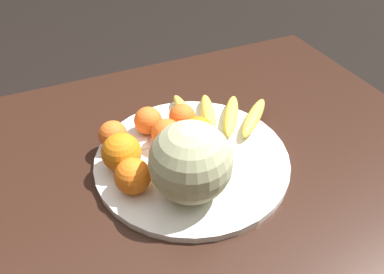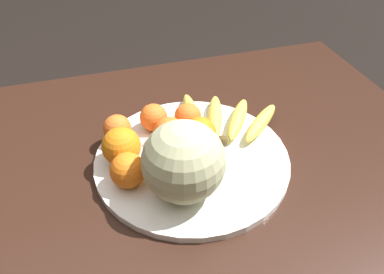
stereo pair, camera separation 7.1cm
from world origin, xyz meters
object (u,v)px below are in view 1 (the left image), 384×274
(orange_front_left, at_px, (148,121))
(orange_back_left, at_px, (198,133))
(orange_side_extra, at_px, (166,134))
(melon, at_px, (191,162))
(orange_top_small, at_px, (113,135))
(banana_bunch, at_px, (219,116))
(produce_tag, at_px, (128,146))
(fruit_bowl, at_px, (192,159))
(orange_back_right, at_px, (133,176))
(orange_mid_center, at_px, (182,117))
(kitchen_table, at_px, (164,216))
(orange_front_right, at_px, (122,153))

(orange_front_left, relative_size, orange_back_left, 0.89)
(orange_side_extra, bearing_deg, orange_front_left, 108.74)
(melon, distance_m, orange_top_small, 0.20)
(banana_bunch, relative_size, produce_tag, 2.43)
(fruit_bowl, distance_m, produce_tag, 0.14)
(orange_back_right, relative_size, produce_tag, 0.72)
(orange_back_left, bearing_deg, orange_side_extra, 155.46)
(fruit_bowl, xyz_separation_m, orange_back_left, (0.02, 0.03, 0.04))
(fruit_bowl, height_order, orange_side_extra, orange_side_extra)
(melon, bearing_deg, orange_mid_center, 71.76)
(orange_mid_center, height_order, orange_side_extra, orange_side_extra)
(kitchen_table, xyz_separation_m, orange_mid_center, (0.10, 0.12, 0.14))
(orange_front_right, relative_size, orange_top_small, 1.29)
(orange_back_left, bearing_deg, kitchen_table, -151.58)
(banana_bunch, distance_m, orange_back_left, 0.09)
(orange_front_right, bearing_deg, melon, -49.70)
(orange_mid_center, xyz_separation_m, produce_tag, (-0.13, -0.01, -0.03))
(orange_front_right, xyz_separation_m, orange_top_small, (0.00, 0.07, -0.01))
(fruit_bowl, height_order, banana_bunch, banana_bunch)
(orange_front_right, xyz_separation_m, orange_back_right, (0.00, -0.06, -0.00))
(banana_bunch, distance_m, orange_mid_center, 0.08)
(orange_mid_center, bearing_deg, orange_front_left, 166.86)
(banana_bunch, relative_size, orange_front_right, 2.93)
(orange_front_left, height_order, orange_top_small, orange_front_left)
(melon, height_order, orange_front_left, melon)
(banana_bunch, height_order, orange_back_left, orange_back_left)
(melon, distance_m, orange_mid_center, 0.19)
(kitchen_table, bearing_deg, fruit_bowl, 20.65)
(orange_back_left, relative_size, orange_side_extra, 1.09)
(orange_back_right, height_order, orange_top_small, orange_back_right)
(orange_back_right, height_order, produce_tag, orange_back_right)
(orange_side_extra, bearing_deg, orange_front_right, -165.50)
(orange_front_left, relative_size, produce_tag, 0.66)
(banana_bunch, height_order, orange_top_small, orange_top_small)
(orange_back_right, xyz_separation_m, produce_tag, (0.02, 0.12, -0.03))
(orange_front_left, distance_m, produce_tag, 0.07)
(kitchen_table, height_order, fruit_bowl, fruit_bowl)
(orange_front_right, bearing_deg, orange_back_right, -88.12)
(orange_back_right, bearing_deg, orange_side_extra, 42.23)
(orange_top_small, bearing_deg, kitchen_table, -65.72)
(banana_bunch, height_order, orange_front_left, orange_front_left)
(melon, distance_m, orange_back_left, 0.13)
(melon, xyz_separation_m, orange_front_right, (-0.09, 0.11, -0.03))
(orange_top_small, distance_m, orange_side_extra, 0.11)
(orange_mid_center, bearing_deg, fruit_bowl, -101.19)
(melon, xyz_separation_m, orange_top_small, (-0.09, 0.18, -0.04))
(kitchen_table, relative_size, fruit_bowl, 3.21)
(melon, bearing_deg, produce_tag, 112.74)
(orange_front_right, height_order, orange_top_small, orange_front_right)
(orange_front_left, xyz_separation_m, orange_back_left, (0.08, -0.08, 0.00))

